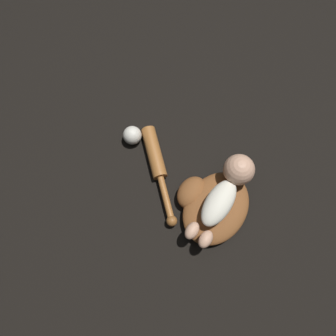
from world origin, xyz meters
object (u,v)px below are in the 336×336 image
baby_figure (227,189)px  baseball (132,135)px  baseball_bat (157,163)px  baseball_glove (212,205)px

baby_figure → baseball: baby_figure is taller
baseball_bat → baseball: bearing=71.9°
baseball_glove → baseball_bat: 0.28m
baseball_glove → baby_figure: baby_figure is taller
baseball_bat → baseball: 0.16m
baby_figure → baseball: (0.03, 0.45, -0.09)m
baseball_bat → baseball: (0.05, 0.15, 0.01)m
baby_figure → baseball_bat: baby_figure is taller
baseball_glove → baseball: bearing=78.4°
baseball_glove → baby_figure: (0.06, -0.02, 0.09)m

